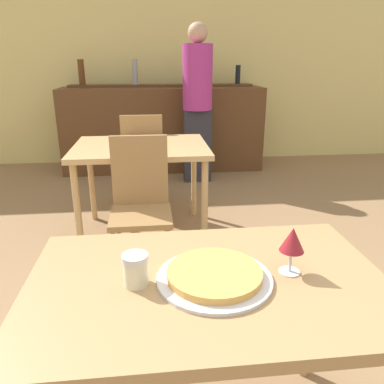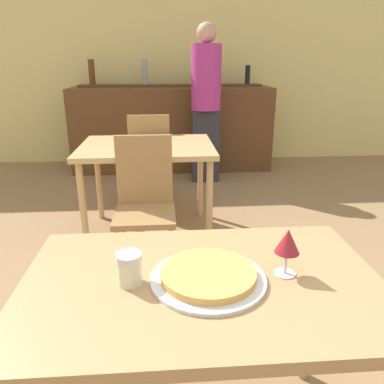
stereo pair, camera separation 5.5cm
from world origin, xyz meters
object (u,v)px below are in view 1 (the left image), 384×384
chair_far_side_back (143,156)px  cheese_shaker (136,270)px  wine_glass (292,241)px  person_standing (197,99)px  pizza_tray (214,276)px  chair_far_side_front (141,198)px

chair_far_side_back → cheese_shaker: chair_far_side_back is taller
wine_glass → cheese_shaker: bearing=-178.1°
person_standing → wine_glass: 3.37m
pizza_tray → person_standing: (0.37, 3.39, 0.22)m
cheese_shaker → wine_glass: bearing=1.9°
cheese_shaker → chair_far_side_front: bearing=91.0°
cheese_shaker → person_standing: person_standing is taller
chair_far_side_back → wine_glass: size_ratio=5.90×
pizza_tray → wine_glass: wine_glass is taller
chair_far_side_back → chair_far_side_front: bearing=90.0°
chair_far_side_front → chair_far_side_back: size_ratio=1.00×
chair_far_side_back → pizza_tray: 2.54m
chair_far_side_back → person_standing: (0.63, 0.87, 0.45)m
cheese_shaker → pizza_tray: bearing=-0.8°
chair_far_side_front → person_standing: person_standing is taller
chair_far_side_back → wine_glass: chair_far_side_back is taller
chair_far_side_back → cheese_shaker: (0.02, -2.51, 0.27)m
cheese_shaker → person_standing: 3.44m
person_standing → chair_far_side_back: bearing=-126.1°
pizza_tray → cheese_shaker: cheese_shaker is taller
chair_far_side_back → pizza_tray: chair_far_side_back is taller
chair_far_side_front → wine_glass: (0.52, -1.34, 0.33)m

